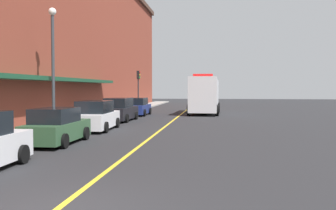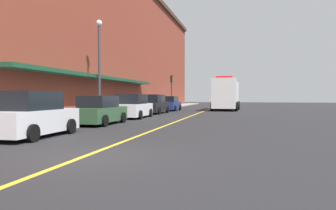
{
  "view_description": "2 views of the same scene",
  "coord_description": "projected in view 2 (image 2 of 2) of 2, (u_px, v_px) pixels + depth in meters",
  "views": [
    {
      "loc": [
        3.28,
        -7.37,
        2.54
      ],
      "look_at": [
        -0.35,
        21.48,
        1.23
      ],
      "focal_mm": 40.56,
      "sensor_mm": 36.0,
      "label": 1
    },
    {
      "loc": [
        4.13,
        -7.92,
        1.61
      ],
      "look_at": [
        -1.76,
        17.16,
        0.91
      ],
      "focal_mm": 34.17,
      "sensor_mm": 36.0,
      "label": 2
    }
  ],
  "objects": [
    {
      "name": "parked_car_1",
      "position": [
        100.0,
        111.0,
        18.29
      ],
      "size": [
        1.97,
        4.33,
        1.64
      ],
      "rotation": [
        0.0,
        0.0,
        1.58
      ],
      "color": "#2D5133",
      "rests_on": "ground"
    },
    {
      "name": "traffic_light_near",
      "position": [
        172.0,
        85.0,
        43.15
      ],
      "size": [
        0.38,
        0.36,
        4.3
      ],
      "color": "#232326",
      "rests_on": "sidewalk_left"
    },
    {
      "name": "lane_center_stripe",
      "position": [
        202.0,
        112.0,
        33.02
      ],
      "size": [
        0.16,
        70.0,
        0.01
      ],
      "primitive_type": "cube",
      "color": "gold",
      "rests_on": "ground"
    },
    {
      "name": "parked_car_0",
      "position": [
        33.0,
        116.0,
        12.58
      ],
      "size": [
        2.03,
        4.32,
        1.81
      ],
      "rotation": [
        0.0,
        0.0,
        1.6
      ],
      "color": "silver",
      "rests_on": "ground"
    },
    {
      "name": "box_truck",
      "position": [
        226.0,
        95.0,
        37.3
      ],
      "size": [
        3.05,
        8.04,
        3.8
      ],
      "rotation": [
        0.0,
        0.0,
        -1.6
      ],
      "color": "silver",
      "rests_on": "ground"
    },
    {
      "name": "sidewalk_left",
      "position": [
        145.0,
        111.0,
        34.44
      ],
      "size": [
        2.4,
        70.0,
        0.15
      ],
      "primitive_type": "cube",
      "color": "gray",
      "rests_on": "ground"
    },
    {
      "name": "parked_car_2",
      "position": [
        133.0,
        107.0,
        23.75
      ],
      "size": [
        2.25,
        4.74,
        1.78
      ],
      "rotation": [
        0.0,
        0.0,
        1.61
      ],
      "color": "silver",
      "rests_on": "ground"
    },
    {
      "name": "street_lamp_left",
      "position": [
        99.0,
        58.0,
        22.94
      ],
      "size": [
        0.44,
        0.44,
        6.94
      ],
      "color": "#33383D",
      "rests_on": "sidewalk_left"
    },
    {
      "name": "parking_meter_0",
      "position": [
        13.0,
        109.0,
        13.5
      ],
      "size": [
        0.14,
        0.18,
        1.33
      ],
      "color": "#4C4C51",
      "rests_on": "sidewalk_left"
    },
    {
      "name": "brick_building_left",
      "position": [
        73.0,
        42.0,
        35.08
      ],
      "size": [
        14.68,
        64.0,
        15.26
      ],
      "color": "brown",
      "rests_on": "ground"
    },
    {
      "name": "parking_meter_1",
      "position": [
        102.0,
        104.0,
        22.03
      ],
      "size": [
        0.14,
        0.18,
        1.33
      ],
      "color": "#4C4C51",
      "rests_on": "sidewalk_left"
    },
    {
      "name": "parked_car_3",
      "position": [
        154.0,
        105.0,
        29.98
      ],
      "size": [
        2.18,
        4.78,
        1.78
      ],
      "rotation": [
        0.0,
        0.0,
        1.55
      ],
      "color": "black",
      "rests_on": "ground"
    },
    {
      "name": "parked_car_4",
      "position": [
        170.0,
        104.0,
        35.84
      ],
      "size": [
        2.1,
        4.23,
        1.63
      ],
      "rotation": [
        0.0,
        0.0,
        1.56
      ],
      "color": "navy",
      "rests_on": "ground"
    },
    {
      "name": "ground_plane",
      "position": [
        202.0,
        112.0,
        33.03
      ],
      "size": [
        112.0,
        112.0,
        0.0
      ],
      "primitive_type": "plane",
      "color": "#232326"
    }
  ]
}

